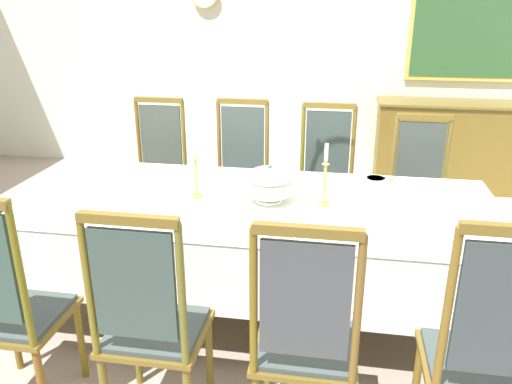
% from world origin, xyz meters
% --- Properties ---
extents(ground, '(7.74, 5.80, 0.04)m').
position_xyz_m(ground, '(0.00, 0.00, -0.02)').
color(ground, '#A29286').
extents(back_wall, '(7.74, 0.08, 3.03)m').
position_xyz_m(back_wall, '(0.00, 2.94, 1.51)').
color(back_wall, silver).
rests_on(back_wall, ground).
extents(dining_table, '(2.75, 1.18, 0.75)m').
position_xyz_m(dining_table, '(0.00, 0.01, 0.69)').
color(dining_table, brown).
rests_on(dining_table, ground).
extents(tablecloth, '(2.77, 1.20, 0.42)m').
position_xyz_m(tablecloth, '(0.00, 0.01, 0.65)').
color(tablecloth, white).
rests_on(tablecloth, dining_table).
extents(chair_south_a, '(0.44, 0.42, 1.15)m').
position_xyz_m(chair_south_a, '(-1.00, -0.99, 0.58)').
color(chair_south_a, brown).
rests_on(chair_south_a, ground).
extents(chair_north_a, '(0.44, 0.42, 1.14)m').
position_xyz_m(chair_north_a, '(-1.00, 1.01, 0.57)').
color(chair_north_a, brown).
rests_on(chair_north_a, ground).
extents(chair_south_b, '(0.44, 0.42, 1.12)m').
position_xyz_m(chair_south_b, '(-0.32, -0.99, 0.57)').
color(chair_south_b, brown).
rests_on(chair_south_b, ground).
extents(chair_north_b, '(0.44, 0.42, 1.15)m').
position_xyz_m(chair_north_b, '(-0.32, 1.01, 0.58)').
color(chair_north_b, brown).
rests_on(chair_north_b, ground).
extents(chair_south_c, '(0.44, 0.42, 1.13)m').
position_xyz_m(chair_south_c, '(0.36, -0.99, 0.57)').
color(chair_south_c, brown).
rests_on(chair_south_c, ground).
extents(chair_north_c, '(0.44, 0.42, 1.14)m').
position_xyz_m(chair_north_c, '(0.36, 1.01, 0.57)').
color(chair_north_c, brown).
rests_on(chair_north_c, ground).
extents(chair_south_d, '(0.44, 0.42, 1.18)m').
position_xyz_m(chair_south_d, '(1.06, -0.99, 0.59)').
color(chair_south_d, brown).
rests_on(chair_south_d, ground).
extents(chair_north_d, '(0.44, 0.42, 1.08)m').
position_xyz_m(chair_north_d, '(1.06, 1.01, 0.55)').
color(chair_north_d, brown).
rests_on(chair_north_d, ground).
extents(soup_tureen, '(0.29, 0.29, 0.23)m').
position_xyz_m(soup_tureen, '(0.06, 0.01, 0.87)').
color(soup_tureen, white).
rests_on(soup_tureen, tablecloth).
extents(candlestick_west, '(0.07, 0.07, 0.36)m').
position_xyz_m(candlestick_west, '(-0.38, 0.01, 0.91)').
color(candlestick_west, gold).
rests_on(candlestick_west, tablecloth).
extents(candlestick_east, '(0.07, 0.07, 0.37)m').
position_xyz_m(candlestick_east, '(0.38, 0.01, 0.91)').
color(candlestick_east, gold).
rests_on(candlestick_east, tablecloth).
extents(bowl_near_left, '(0.18, 0.18, 0.04)m').
position_xyz_m(bowl_near_left, '(0.15, -0.44, 0.78)').
color(bowl_near_left, white).
rests_on(bowl_near_left, tablecloth).
extents(bowl_near_right, '(0.14, 0.14, 0.03)m').
position_xyz_m(bowl_near_right, '(0.69, 0.47, 0.77)').
color(bowl_near_right, white).
rests_on(bowl_near_right, tablecloth).
extents(spoon_primary, '(0.03, 0.18, 0.01)m').
position_xyz_m(spoon_primary, '(0.27, -0.41, 0.76)').
color(spoon_primary, gold).
rests_on(spoon_primary, tablecloth).
extents(spoon_secondary, '(0.03, 0.18, 0.01)m').
position_xyz_m(spoon_secondary, '(0.80, 0.50, 0.76)').
color(spoon_secondary, gold).
rests_on(spoon_secondary, tablecloth).
extents(sideboard, '(1.44, 0.48, 0.90)m').
position_xyz_m(sideboard, '(1.53, 2.62, 0.45)').
color(sideboard, brown).
rests_on(sideboard, ground).
extents(framed_painting, '(1.22, 0.05, 1.28)m').
position_xyz_m(framed_painting, '(1.68, 2.88, 1.72)').
color(framed_painting, '#D1B251').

